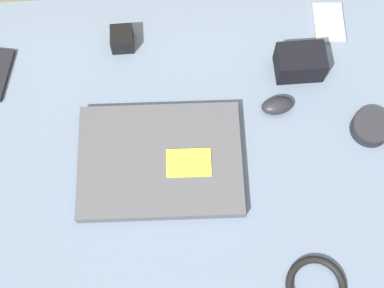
% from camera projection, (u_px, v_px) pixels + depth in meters
% --- Properties ---
extents(ground_plane, '(8.00, 8.00, 0.00)m').
position_uv_depth(ground_plane, '(192.00, 169.00, 1.24)').
color(ground_plane, '#4C4742').
extents(couch_seat, '(1.06, 0.79, 0.14)m').
position_uv_depth(couch_seat, '(192.00, 159.00, 1.18)').
color(couch_seat, slate).
rests_on(couch_seat, ground_plane).
extents(laptop, '(0.34, 0.26, 0.03)m').
position_uv_depth(laptop, '(160.00, 161.00, 1.09)').
color(laptop, '#47474C').
rests_on(laptop, couch_seat).
extents(computer_mouse, '(0.07, 0.05, 0.03)m').
position_uv_depth(computer_mouse, '(277.00, 105.00, 1.13)').
color(computer_mouse, black).
rests_on(computer_mouse, couch_seat).
extents(speaker_puck, '(0.08, 0.08, 0.03)m').
position_uv_depth(speaker_puck, '(371.00, 127.00, 1.12)').
color(speaker_puck, black).
rests_on(speaker_puck, couch_seat).
extents(phone_black, '(0.07, 0.11, 0.01)m').
position_uv_depth(phone_black, '(329.00, 23.00, 1.22)').
color(phone_black, '#99999E').
rests_on(phone_black, couch_seat).
extents(camera_pouch, '(0.10, 0.07, 0.06)m').
position_uv_depth(camera_pouch, '(300.00, 62.00, 1.15)').
color(camera_pouch, black).
rests_on(camera_pouch, couch_seat).
extents(charger_brick, '(0.05, 0.05, 0.04)m').
position_uv_depth(charger_brick, '(122.00, 39.00, 1.19)').
color(charger_brick, black).
rests_on(charger_brick, couch_seat).
extents(cable_coil, '(0.12, 0.12, 0.01)m').
position_uv_depth(cable_coil, '(316.00, 286.00, 1.00)').
color(cable_coil, black).
rests_on(cable_coil, couch_seat).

